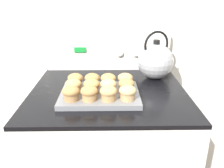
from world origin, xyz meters
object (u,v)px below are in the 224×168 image
muffin_r2_c0 (76,80)px  muffin_r2_c2 (109,80)px  muffin_r1_c3 (128,85)px  muffin_r2_c3 (126,79)px  muffin_r0_c3 (129,92)px  muffin_r1_c2 (110,86)px  stove_range (110,163)px  muffin_r0_c1 (90,93)px  muffin_r0_c2 (110,93)px  muffin_pan (101,95)px  muffin_r1_c1 (93,86)px  muffin_r2_c1 (93,80)px  muffin_r1_c0 (74,86)px  tea_kettle (156,61)px  muffin_r0_c0 (72,93)px

muffin_r2_c0 → muffin_r2_c2: 0.16m
muffin_r1_c3 → muffin_r2_c3: same height
muffin_r0_c3 → muffin_r1_c2: bearing=136.1°
stove_range → muffin_r0_c1: 0.55m
muffin_r0_c2 → muffin_r2_c0: bearing=134.5°
muffin_r2_c3 → muffin_r1_c2: bearing=-134.7°
muffin_pan → muffin_r1_c1: (-0.04, 0.00, 0.04)m
stove_range → muffin_r2_c1: bearing=-169.5°
muffin_r2_c2 → muffin_r1_c2: bearing=-89.3°
muffin_r1_c0 → muffin_r2_c3: (0.24, 0.08, 0.00)m
tea_kettle → muffin_pan: bearing=-140.5°
muffin_r1_c0 → tea_kettle: size_ratio=0.28×
muffin_r1_c1 → muffin_r1_c3: same height
muffin_r2_c1 → muffin_r2_c3: (0.16, -0.00, 0.00)m
muffin_r0_c0 → muffin_r0_c1: (0.08, -0.00, 0.00)m
muffin_r1_c0 → muffin_r2_c2: size_ratio=1.00×
muffin_r1_c3 → tea_kettle: bearing=54.1°
muffin_r1_c1 → muffin_r2_c1: size_ratio=1.00×
muffin_r0_c1 → muffin_r2_c1: (0.00, 0.16, 0.00)m
muffin_r2_c2 → muffin_r2_c0: bearing=178.6°
muffin_r0_c1 → muffin_r2_c2: same height
muffin_pan → muffin_r0_c2: bearing=-64.4°
muffin_r0_c1 → muffin_r0_c3: size_ratio=1.00×
muffin_r0_c1 → muffin_r0_c2: 0.08m
muffin_r0_c1 → muffin_r1_c0: size_ratio=1.00×
muffin_r2_c3 → muffin_r2_c0: bearing=179.8°
muffin_r1_c3 → muffin_pan: bearing=-178.6°
muffin_r2_c0 → muffin_r0_c0: bearing=-89.3°
muffin_r0_c1 → muffin_r2_c2: (0.08, 0.16, 0.00)m
stove_range → muffin_r1_c0: muffin_r1_c0 is taller
muffin_pan → muffin_r0_c3: muffin_r0_c3 is taller
muffin_r1_c3 → muffin_r2_c2: size_ratio=1.00×
muffin_r1_c3 → muffin_r0_c3: bearing=-90.7°
muffin_r1_c0 → muffin_r1_c2: bearing=-1.5°
muffin_r2_c2 → tea_kettle: size_ratio=0.28×
muffin_r0_c3 → muffin_r2_c1: same height
muffin_r2_c3 → muffin_pan: bearing=-146.6°
muffin_pan → muffin_r2_c0: size_ratio=4.86×
muffin_r0_c1 → stove_range: bearing=65.3°
muffin_r1_c0 → tea_kettle: (0.41, 0.24, 0.05)m
muffin_r2_c3 → muffin_r0_c3: bearing=-90.3°
muffin_r2_c1 → muffin_r2_c2: size_ratio=1.00×
muffin_r0_c1 → muffin_r2_c0: bearing=116.0°
muffin_r0_c0 → tea_kettle: tea_kettle is taller
muffin_r0_c1 → muffin_r1_c1: (0.00, 0.08, 0.00)m
stove_range → muffin_r1_c1: size_ratio=12.59×
muffin_r1_c1 → muffin_r1_c2: 0.08m
muffin_r1_c0 → tea_kettle: tea_kettle is taller
stove_range → muffin_pan: size_ratio=2.59×
muffin_r0_c0 → muffin_r2_c3: (0.24, 0.16, 0.00)m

